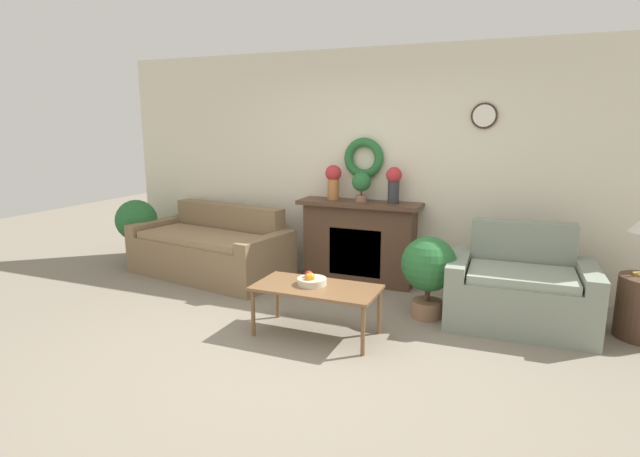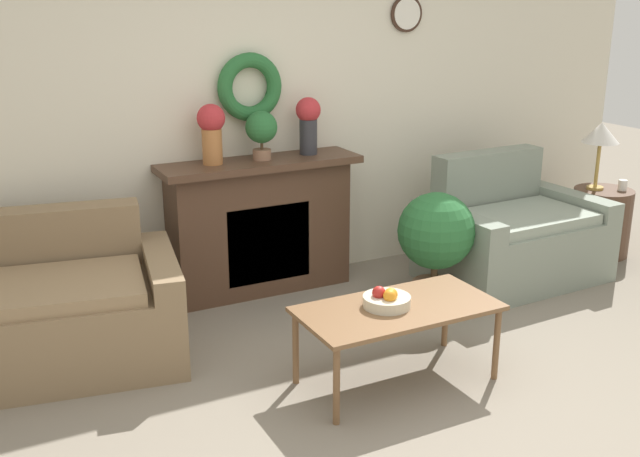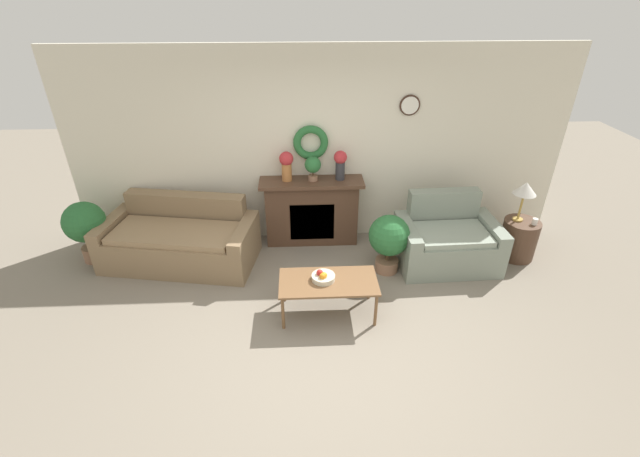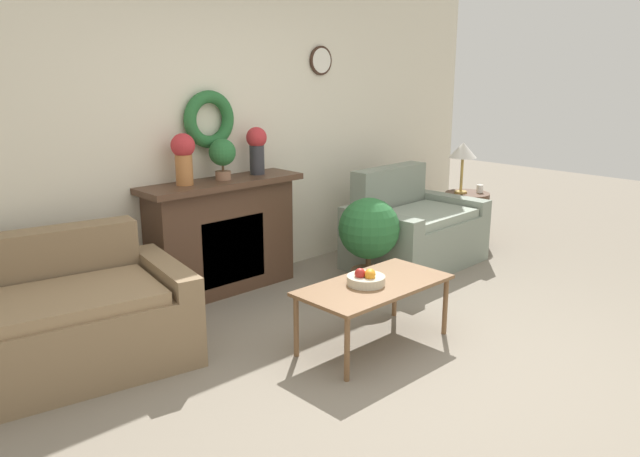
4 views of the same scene
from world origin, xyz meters
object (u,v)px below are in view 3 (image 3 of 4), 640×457
Objects in this scene: couch_left at (181,240)px; potted_plant_on_mantel at (313,166)px; table_lamp at (525,190)px; fireplace at (312,211)px; potted_plant_floor_by_loveseat at (389,238)px; vase_on_mantel_left at (287,164)px; mug at (535,222)px; vase_on_mantel_right at (340,163)px; coffee_table at (328,284)px; fruit_bowl at (323,277)px; potted_plant_floor_by_couch at (85,225)px; side_table_by_loveseat at (518,239)px; loveseat_right at (447,241)px.

potted_plant_on_mantel is (1.81, 0.41, 0.87)m from couch_left.
fireplace is at bearing 169.57° from table_lamp.
table_lamp is at bearing 9.23° from potted_plant_floor_by_loveseat.
potted_plant_on_mantel is (0.35, -0.02, -0.03)m from vase_on_mantel_left.
mug is (2.92, -0.64, 0.10)m from fireplace.
mug is 2.68m from vase_on_mantel_right.
table_lamp reaches higher than couch_left.
fireplace is 1.31× the size of coffee_table.
fruit_bowl reaches higher than coffee_table.
table_lamp is at bearing 21.76° from fruit_bowl.
potted_plant_on_mantel reaches higher than potted_plant_floor_by_couch.
table_lamp is 6.38× the size of mug.
loveseat_right is at bearing -175.63° from side_table_by_loveseat.
coffee_table is 2.96m from mug.
vase_on_mantel_right is (2.18, 0.43, 0.90)m from couch_left.
loveseat_right is 1.92m from coffee_table.
couch_left is at bearing -167.35° from potted_plant_on_mantel.
side_table_by_loveseat is 1.35× the size of vase_on_mantel_right.
fruit_bowl reaches higher than side_table_by_loveseat.
vase_on_mantel_right is 1.22m from potted_plant_floor_by_loveseat.
side_table_by_loveseat is (2.82, -0.56, -0.22)m from fireplace.
coffee_table is 2.69× the size of vase_on_mantel_right.
table_lamp is 3.14m from vase_on_mantel_left.
table_lamp is 2.79m from potted_plant_on_mantel.
side_table_by_loveseat is 2.99m from potted_plant_on_mantel.
table_lamp reaches higher than coffee_table.
side_table_by_loveseat is 0.64× the size of potted_plant_floor_by_couch.
potted_plant_on_mantel reaches higher than potted_plant_floor_by_loveseat.
fruit_bowl is 0.33× the size of potted_plant_floor_by_loveseat.
fruit_bowl is 3.00m from mug.
vase_on_mantel_right reaches higher than potted_plant_on_mantel.
fireplace is 3.03m from potted_plant_floor_by_couch.
table_lamp is (4.54, -0.09, 0.69)m from couch_left.
couch_left is 1.93× the size of coffee_table.
loveseat_right is at bearing 6.41° from couch_left.
table_lamp is at bearing -12.25° from vase_on_mantel_right.
potted_plant_floor_by_loveseat is (0.94, -0.79, -0.69)m from potted_plant_on_mantel.
potted_plant_floor_by_loveseat is (0.89, 0.78, 0.00)m from fruit_bowl.
coffee_table is 2.69× the size of vase_on_mantel_left.
vase_on_mantel_right is (0.32, 1.59, 0.72)m from fruit_bowl.
couch_left is 8.09× the size of fruit_bowl.
loveseat_right reaches higher than potted_plant_floor_by_loveseat.
table_lamp reaches higher than fruit_bowl.
coffee_table is 2.91m from table_lamp.
fireplace is 1.25m from potted_plant_floor_by_loveseat.
side_table_by_loveseat reaches higher than coffee_table.
couch_left is at bearing 172.13° from potted_plant_floor_by_loveseat.
mug is 3.38m from vase_on_mantel_left.
couch_left is 1.61× the size of loveseat_right.
fruit_bowl is at bearing -75.63° from vase_on_mantel_left.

